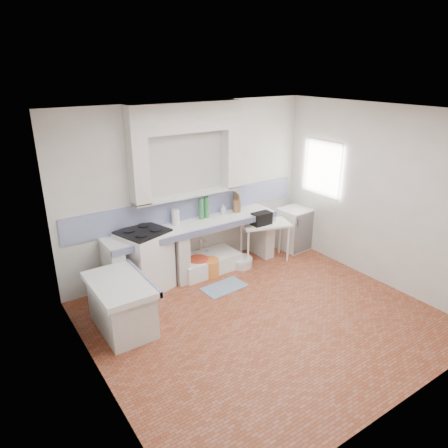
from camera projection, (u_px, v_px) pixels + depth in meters
floor at (264, 319)px, 5.77m from camera, size 4.50×4.50×0.00m
ceiling at (272, 112)px, 4.76m from camera, size 4.50×4.50×0.00m
wall_back at (190, 189)px, 6.81m from camera, size 4.50×0.00×4.50m
wall_front at (410, 292)px, 3.72m from camera, size 4.50×0.00×4.50m
wall_left at (92, 271)px, 4.09m from camera, size 0.00×4.50×4.50m
wall_right at (379, 196)px, 6.44m from camera, size 0.00×4.50×4.50m
alcove_mass at (186, 117)px, 6.24m from camera, size 1.90×0.25×0.45m
window_frame at (330, 167)px, 7.38m from camera, size 0.35×0.86×1.06m
lace_valance at (326, 147)px, 7.17m from camera, size 0.01×0.84×0.24m
counter_slab at (195, 226)px, 6.72m from camera, size 3.00×0.60×0.08m
counter_lip at (204, 232)px, 6.50m from camera, size 3.00×0.04×0.10m
counter_pier_left at (114, 273)px, 6.15m from camera, size 0.20×0.55×0.82m
counter_pier_mid at (177, 256)px, 6.70m from camera, size 0.20×0.55×0.82m
counter_pier_right at (261, 233)px, 7.61m from camera, size 0.20×0.55×0.82m
peninsula_top at (120, 284)px, 5.34m from camera, size 0.70×1.10×0.08m
peninsula_base at (122, 308)px, 5.46m from camera, size 0.60×1.00×0.62m
peninsula_lip at (143, 278)px, 5.51m from camera, size 0.04×1.10×0.10m
backsplash at (191, 206)px, 6.91m from camera, size 4.27×0.03×0.40m
stove at (145, 261)px, 6.39m from camera, size 0.84×0.83×0.96m
sink at (207, 264)px, 7.08m from camera, size 1.09×0.61×0.26m
side_table at (264, 241)px, 7.40m from camera, size 0.96×0.71×0.04m
fridge at (294, 229)px, 7.86m from camera, size 0.55×0.55×0.80m
bucket_red at (199, 267)px, 6.91m from camera, size 0.39×0.39×0.31m
bucket_orange at (210, 267)px, 6.91m from camera, size 0.34×0.34×0.29m
bucket_blue at (224, 257)px, 7.29m from camera, size 0.40×0.40×0.28m
basin_white at (241, 262)px, 7.26m from camera, size 0.51×0.51×0.16m
water_bottle_a at (196, 261)px, 7.13m from camera, size 0.08×0.08×0.29m
water_bottle_b at (207, 258)px, 7.24m from camera, size 0.08×0.08×0.29m
black_bag at (262, 219)px, 7.17m from camera, size 0.35×0.20×0.22m
green_bottle_a at (201, 209)px, 6.85m from camera, size 0.10×0.10×0.36m
green_bottle_b at (206, 207)px, 6.92m from camera, size 0.10×0.10×0.36m
knife_block at (237, 206)px, 7.20m from camera, size 0.12×0.10×0.22m
cutting_board at (237, 202)px, 7.25m from camera, size 0.07×0.24×0.33m
paper_towel at (176, 217)px, 6.64m from camera, size 0.14×0.14×0.25m
soap_bottle at (223, 209)px, 7.13m from camera, size 0.10×0.10×0.17m
rug at (224, 287)px, 6.57m from camera, size 0.73×0.45×0.01m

